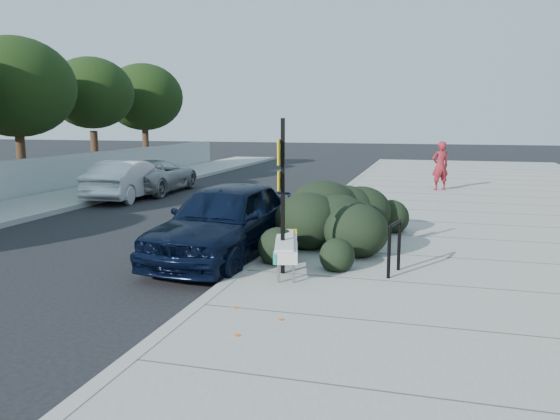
{
  "coord_description": "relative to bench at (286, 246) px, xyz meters",
  "views": [
    {
      "loc": [
        3.33,
        -9.36,
        2.94
      ],
      "look_at": [
        0.23,
        1.88,
        1.0
      ],
      "focal_mm": 35.0,
      "sensor_mm": 36.0,
      "label": 1
    }
  ],
  "objects": [
    {
      "name": "bike_rack",
      "position": [
        1.94,
        0.32,
        0.11
      ],
      "size": [
        0.2,
        0.65,
        0.97
      ],
      "rotation": [
        0.0,
        0.0,
        -0.24
      ],
      "color": "black",
      "rests_on": "sidewalk_near"
    },
    {
      "name": "pedestrian",
      "position": [
        2.9,
        13.11,
        0.49
      ],
      "size": [
        0.84,
        0.74,
        1.94
      ],
      "primitive_type": "imported",
      "rotation": [
        0.0,
        0.0,
        3.62
      ],
      "color": "maroon",
      "rests_on": "sidewalk_near"
    },
    {
      "name": "bench",
      "position": [
        0.0,
        0.0,
        0.0
      ],
      "size": [
        0.87,
        2.03,
        0.6
      ],
      "rotation": [
        0.0,
        0.0,
        0.25
      ],
      "color": "gray",
      "rests_on": "sidewalk_near"
    },
    {
      "name": "ground",
      "position": [
        -0.82,
        -0.17,
        -0.62
      ],
      "size": [
        120.0,
        120.0,
        0.0
      ],
      "primitive_type": "plane",
      "color": "black",
      "rests_on": "ground"
    },
    {
      "name": "suv_silver",
      "position": [
        -8.32,
        10.52,
        0.04
      ],
      "size": [
        2.43,
        4.9,
        1.34
      ],
      "primitive_type": "imported",
      "rotation": [
        0.0,
        0.0,
        3.19
      ],
      "color": "gray",
      "rests_on": "ground"
    },
    {
      "name": "curb_near",
      "position": [
        -0.82,
        4.83,
        -0.54
      ],
      "size": [
        0.22,
        50.0,
        0.17
      ],
      "primitive_type": "cube",
      "color": "#9E9E99",
      "rests_on": "ground"
    },
    {
      "name": "tree_far_f",
      "position": [
        -13.32,
        18.83,
        3.56
      ],
      "size": [
        4.4,
        4.4,
        6.07
      ],
      "color": "#332114",
      "rests_on": "ground"
    },
    {
      "name": "sedan_navy",
      "position": [
        -1.62,
        1.13,
        0.2
      ],
      "size": [
        2.32,
        4.97,
        1.64
      ],
      "primitive_type": "imported",
      "rotation": [
        0.0,
        0.0,
        -0.08
      ],
      "color": "black",
      "rests_on": "ground"
    },
    {
      "name": "hedge",
      "position": [
        0.68,
        2.44,
        0.36
      ],
      "size": [
        2.56,
        4.6,
        1.67
      ],
      "primitive_type": "ellipsoid",
      "rotation": [
        0.0,
        0.0,
        -0.08
      ],
      "color": "black",
      "rests_on": "sidewalk_near"
    },
    {
      "name": "curb_far",
      "position": [
        -8.82,
        4.83,
        -0.54
      ],
      "size": [
        0.22,
        50.0,
        0.17
      ],
      "primitive_type": "cube",
      "color": "#9E9E99",
      "rests_on": "ground"
    },
    {
      "name": "sidewalk_far",
      "position": [
        -10.32,
        4.83,
        -0.55
      ],
      "size": [
        3.0,
        50.0,
        0.15
      ],
      "primitive_type": "cube",
      "color": "gray",
      "rests_on": "ground"
    },
    {
      "name": "sign_post",
      "position": [
        -0.04,
        -0.17,
        1.11
      ],
      "size": [
        0.1,
        0.33,
        2.81
      ],
      "rotation": [
        0.0,
        0.0,
        0.04
      ],
      "color": "black",
      "rests_on": "sidewalk_near"
    },
    {
      "name": "wagon_silver",
      "position": [
        -8.32,
        8.46,
        0.1
      ],
      "size": [
        1.86,
        4.52,
        1.46
      ],
      "primitive_type": "imported",
      "rotation": [
        0.0,
        0.0,
        3.22
      ],
      "color": "silver",
      "rests_on": "ground"
    },
    {
      "name": "tree_far_d",
      "position": [
        -13.32,
        8.83,
        3.57
      ],
      "size": [
        4.6,
        4.6,
        6.16
      ],
      "color": "#332114",
      "rests_on": "ground"
    },
    {
      "name": "sidewalk_near",
      "position": [
        4.78,
        4.83,
        -0.55
      ],
      "size": [
        11.2,
        50.0,
        0.15
      ],
      "primitive_type": "cube",
      "color": "gray",
      "rests_on": "ground"
    },
    {
      "name": "tree_far_e",
      "position": [
        -13.32,
        13.83,
        3.56
      ],
      "size": [
        4.0,
        4.0,
        5.9
      ],
      "color": "#332114",
      "rests_on": "ground"
    }
  ]
}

